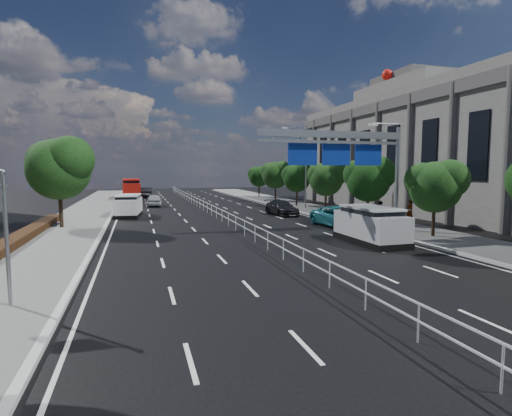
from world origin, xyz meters
name	(u,v)px	position (x,y,z in m)	size (l,w,h in m)	color
ground	(320,282)	(0.00, 0.00, 0.00)	(160.00, 160.00, 0.00)	black
kerb_near	(64,303)	(-9.00, 0.00, 0.07)	(0.25, 140.00, 0.15)	silver
kerb_far	(502,265)	(9.00, 0.00, 0.07)	(0.25, 140.00, 0.15)	silver
median_fence	(213,211)	(0.00, 22.50, 0.53)	(0.05, 85.00, 1.02)	silver
overhead_gantry	(347,150)	(6.74, 10.05, 5.61)	(10.24, 0.38, 7.45)	gray
streetlight_far	(303,161)	(10.50, 26.00, 5.21)	(2.78, 2.40, 9.00)	gray
civic_hall	(433,151)	(23.72, 22.00, 6.27)	(14.40, 36.00, 14.35)	slate
near_tree_back	(60,165)	(-11.94, 17.97, 4.61)	(4.84, 4.51, 6.69)	black
far_tree_c	(436,184)	(11.24, 6.98, 3.43)	(3.52, 3.28, 4.94)	black
far_tree_d	(369,177)	(11.25, 14.48, 3.69)	(3.85, 3.59, 5.34)	black
far_tree_e	(327,177)	(11.25, 21.98, 3.56)	(3.63, 3.38, 5.13)	black
far_tree_f	(297,177)	(11.24, 29.48, 3.49)	(3.52, 3.28, 5.02)	black
far_tree_g	(276,174)	(11.25, 36.98, 3.75)	(3.96, 3.69, 5.45)	black
far_tree_h	(259,175)	(11.24, 44.48, 3.42)	(3.41, 3.18, 4.91)	black
white_minivan	(129,206)	(-7.44, 24.65, 1.00)	(2.55, 4.88, 2.03)	black
red_bus	(131,189)	(-7.50, 46.91, 1.55)	(2.70, 10.03, 2.98)	black
near_car_silver	(154,200)	(-4.73, 34.80, 0.72)	(1.69, 4.21, 1.43)	#AAADB1
near_car_dark	(146,192)	(-5.28, 50.46, 0.78)	(1.66, 4.75, 1.56)	black
silver_minivan	(371,225)	(6.50, 6.72, 1.06)	(2.20, 5.17, 2.15)	black
parked_car_teal	(340,217)	(7.97, 13.14, 0.77)	(2.54, 5.51, 1.53)	#1A6975
parked_car_dark	(282,208)	(6.50, 21.82, 0.69)	(1.92, 4.73, 1.37)	black
pedestrian_a	(410,212)	(13.40, 12.14, 1.07)	(0.68, 0.44, 1.86)	gray
pedestrian_b	(380,212)	(11.84, 13.75, 0.98)	(0.81, 0.63, 1.68)	gray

